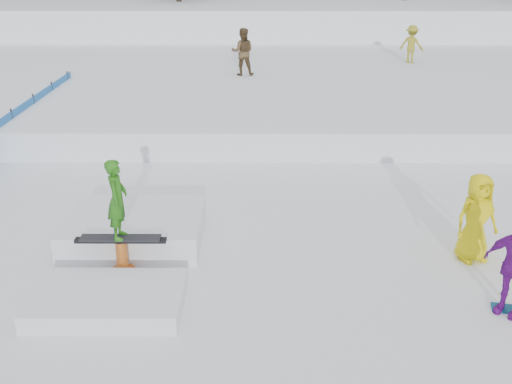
{
  "coord_description": "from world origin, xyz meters",
  "views": [
    {
      "loc": [
        0.55,
        -9.26,
        5.47
      ],
      "look_at": [
        0.5,
        2.0,
        1.1
      ],
      "focal_mm": 45.0,
      "sensor_mm": 36.0,
      "label": 1
    }
  ],
  "objects_px": {
    "walker_olive": "(243,52)",
    "walker_ygreen": "(412,44)",
    "jib_rail_feature": "(128,243)",
    "spectator_yellow": "(476,218)"
  },
  "relations": [
    {
      "from": "spectator_yellow",
      "to": "jib_rail_feature",
      "type": "xyz_separation_m",
      "value": [
        -6.36,
        0.04,
        -0.53
      ]
    },
    {
      "from": "jib_rail_feature",
      "to": "walker_ygreen",
      "type": "bearing_deg",
      "value": 61.83
    },
    {
      "from": "spectator_yellow",
      "to": "jib_rail_feature",
      "type": "height_order",
      "value": "jib_rail_feature"
    },
    {
      "from": "walker_olive",
      "to": "walker_ygreen",
      "type": "bearing_deg",
      "value": -158.14
    },
    {
      "from": "walker_olive",
      "to": "walker_ygreen",
      "type": "xyz_separation_m",
      "value": [
        6.96,
        2.72,
        -0.11
      ]
    },
    {
      "from": "walker_ygreen",
      "to": "spectator_yellow",
      "type": "xyz_separation_m",
      "value": [
        -2.4,
        -16.39,
        -0.73
      ]
    },
    {
      "from": "walker_olive",
      "to": "walker_ygreen",
      "type": "distance_m",
      "value": 7.47
    },
    {
      "from": "walker_ygreen",
      "to": "jib_rail_feature",
      "type": "xyz_separation_m",
      "value": [
        -8.76,
        -16.36,
        -1.26
      ]
    },
    {
      "from": "walker_olive",
      "to": "spectator_yellow",
      "type": "xyz_separation_m",
      "value": [
        4.56,
        -13.68,
        -0.84
      ]
    },
    {
      "from": "walker_olive",
      "to": "spectator_yellow",
      "type": "bearing_deg",
      "value": 108.98
    }
  ]
}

